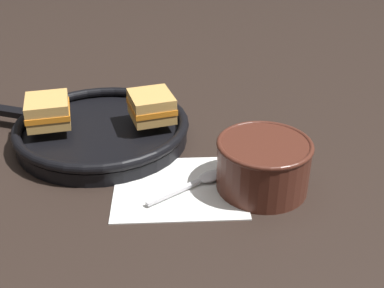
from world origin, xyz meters
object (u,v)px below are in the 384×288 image
spoon (201,180)px  sandwich_near_left (48,111)px  soup_bowl (263,162)px  sandwich_near_right (151,106)px  skillet (101,130)px

spoon → sandwich_near_left: (-0.24, 0.18, 0.06)m
soup_bowl → sandwich_near_right: sandwich_near_right is taller
sandwich_near_left → soup_bowl: bearing=-31.2°
soup_bowl → sandwich_near_left: (-0.33, 0.20, 0.02)m
soup_bowl → skillet: bearing=141.1°
sandwich_near_left → skillet: bearing=-3.3°
soup_bowl → sandwich_near_right: size_ratio=1.55×
soup_bowl → spoon: 0.10m
soup_bowl → sandwich_near_right: 0.24m
soup_bowl → spoon: (-0.09, 0.02, -0.04)m
soup_bowl → spoon: bearing=165.5°
soup_bowl → skillet: soup_bowl is taller
soup_bowl → skillet: 0.31m
soup_bowl → spoon: size_ratio=1.06×
spoon → sandwich_near_right: (-0.06, 0.16, 0.06)m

